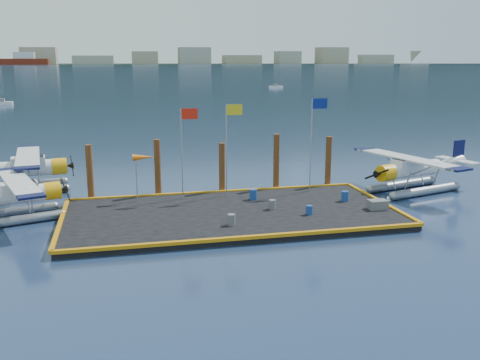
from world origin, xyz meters
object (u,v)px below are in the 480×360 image
at_px(flagpole_red, 185,139).
at_px(piling_3, 276,164).
at_px(flagpole_blue, 314,131).
at_px(seaplane_b, 13,198).
at_px(drum_2, 272,205).
at_px(drum_4, 345,196).
at_px(drum_5, 253,194).
at_px(piling_1, 158,170).
at_px(seaplane_d, 411,172).
at_px(drum_1, 309,210).
at_px(seaplane_c, 23,171).
at_px(crate, 378,205).
at_px(piling_2, 222,170).
at_px(windsock, 143,158).
at_px(piling_4, 328,163).
at_px(drum_3, 231,220).
at_px(flagpole_yellow, 229,136).
at_px(piling_0, 90,174).

relative_size(flagpole_red, piling_3, 1.40).
bearing_deg(flagpole_blue, seaplane_b, -175.74).
bearing_deg(drum_2, flagpole_red, 141.24).
relative_size(drum_2, drum_4, 0.90).
xyz_separation_m(drum_5, piling_1, (-6.02, 2.99, 1.36)).
height_order(seaplane_d, piling_3, piling_3).
height_order(seaplane_d, drum_1, seaplane_d).
bearing_deg(seaplane_c, flagpole_red, 54.51).
bearing_deg(piling_3, flagpole_red, -166.75).
bearing_deg(seaplane_b, crate, 61.88).
xyz_separation_m(crate, flagpole_red, (-11.29, 5.34, 3.71)).
bearing_deg(piling_2, drum_5, -63.00).
xyz_separation_m(seaplane_d, drum_4, (-6.27, -2.61, -0.79)).
bearing_deg(piling_3, windsock, -170.47).
distance_m(seaplane_b, piling_4, 21.58).
height_order(seaplane_d, drum_2, seaplane_d).
height_order(flagpole_red, piling_1, flagpole_red).
bearing_deg(piling_4, seaplane_b, -171.86).
xyz_separation_m(drum_3, flagpole_red, (-1.73, 6.52, 3.68)).
bearing_deg(drum_1, piling_3, 89.46).
relative_size(drum_3, piling_3, 0.15).
bearing_deg(piling_4, crate, -85.88).
distance_m(seaplane_b, piling_3, 17.64).
relative_size(crate, flagpole_yellow, 0.18).
bearing_deg(drum_5, drum_2, -77.48).
xyz_separation_m(drum_2, piling_0, (-11.08, 5.52, 1.30)).
xyz_separation_m(piling_0, piling_1, (4.50, 0.00, 0.10)).
distance_m(seaplane_d, flagpole_yellow, 13.71).
relative_size(drum_4, piling_4, 0.17).
relative_size(drum_5, piling_0, 0.17).
height_order(seaplane_b, flagpole_blue, flagpole_blue).
height_order(drum_4, piling_1, piling_1).
relative_size(seaplane_b, seaplane_c, 0.88).
bearing_deg(piling_3, drum_2, -109.16).
bearing_deg(windsock, piling_0, 155.27).
xyz_separation_m(drum_5, piling_2, (-1.52, 2.99, 1.16)).
bearing_deg(drum_3, piling_3, 58.08).
bearing_deg(drum_1, windsock, 149.70).
height_order(crate, flagpole_red, flagpole_red).
xyz_separation_m(drum_4, flagpole_yellow, (-7.10, 3.12, 3.78)).
xyz_separation_m(piling_1, piling_3, (8.50, 0.00, 0.05)).
xyz_separation_m(seaplane_d, flagpole_yellow, (-13.37, 0.51, 2.99)).
distance_m(drum_2, piling_0, 12.45).
bearing_deg(piling_2, piling_0, 180.00).
relative_size(drum_3, flagpole_red, 0.11).
height_order(seaplane_b, windsock, windsock).
bearing_deg(windsock, flagpole_yellow, 0.00).
relative_size(drum_3, piling_0, 0.16).
bearing_deg(drum_4, piling_3, 124.96).
distance_m(drum_2, flagpole_yellow, 5.78).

